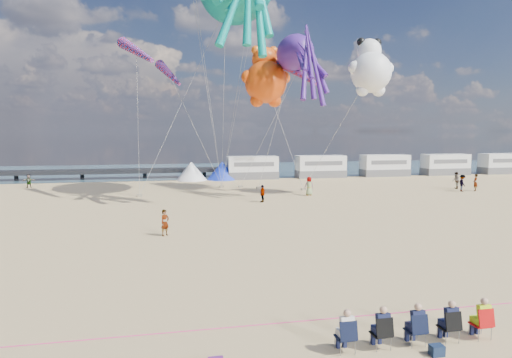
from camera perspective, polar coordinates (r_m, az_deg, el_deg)
name	(u,v)px	position (r m, az deg, el deg)	size (l,w,h in m)	color
ground	(294,274)	(20.74, 4.76, -11.70)	(120.00, 120.00, 0.00)	#DBBA7E
water	(198,170)	(74.43, -7.25, 1.11)	(120.00, 120.00, 0.00)	#3A5F70
motorhome_0	(252,168)	(60.27, -0.47, 1.43)	(6.60, 2.50, 3.00)	silver
motorhome_1	(321,166)	(62.80, 8.07, 1.56)	(6.60, 2.50, 3.00)	silver
motorhome_2	(385,165)	(66.60, 15.79, 1.64)	(6.60, 2.50, 3.00)	silver
motorhome_3	(445,164)	(71.46, 22.58, 1.69)	(6.60, 2.50, 3.00)	silver
motorhome_4	(502,164)	(77.20, 28.42, 1.71)	(6.60, 2.50, 3.00)	silver
tent_white	(191,171)	(59.28, -8.08, 1.01)	(4.00, 4.00, 2.40)	white
tent_blue	(222,170)	(59.66, -4.24, 1.08)	(4.00, 4.00, 2.40)	#1933CC
spectator_row	(415,323)	(14.87, 19.28, -16.67)	(6.10, 0.90, 1.30)	black
cooler_navy	(437,350)	(14.64, 21.66, -19.27)	(0.38, 0.28, 0.30)	#13223E
rope_line	(336,318)	(16.30, 9.93, -16.76)	(0.03, 0.03, 34.00)	#F2338C
standing_person	(165,223)	(28.18, -11.32, -5.37)	(0.58, 0.38, 1.60)	tan
beachgoer_0	(309,186)	(45.13, 6.66, -0.88)	(0.67, 0.44, 1.84)	#7F6659
beachgoer_1	(456,180)	(54.48, 23.71, -0.17)	(0.90, 0.59, 1.85)	#7F6659
beachgoer_2	(462,183)	(52.39, 24.39, -0.47)	(0.86, 0.67, 1.78)	#7F6659
beachgoer_3	(262,194)	(40.51, 0.82, -1.84)	(1.00, 0.58, 1.55)	#7F6659
beachgoer_4	(29,181)	(57.05, -26.53, -0.21)	(0.89, 0.37, 1.52)	#7F6659
beachgoer_5	(475,183)	(53.37, 25.73, -0.41)	(1.66, 0.53, 1.79)	#7F6659
sandbag_a	(140,196)	(45.39, -14.35, -2.02)	(0.50, 0.35, 0.22)	gray
sandbag_b	(259,188)	(50.11, 0.33, -1.09)	(0.50, 0.35, 0.22)	gray
sandbag_c	(303,189)	(49.07, 5.95, -1.28)	(0.50, 0.35, 0.22)	gray
sandbag_d	(241,187)	(50.98, -1.95, -0.98)	(0.50, 0.35, 0.22)	gray
sandbag_e	(222,187)	(51.16, -4.30, -0.97)	(0.50, 0.35, 0.22)	gray
kite_octopus_purple	(295,53)	(47.16, 4.90, 15.46)	(3.65, 8.52, 9.73)	#491F85
kite_panda	(371,72)	(45.18, 14.18, 12.80)	(4.60, 4.33, 6.50)	white
kite_teddy_orange	(266,82)	(49.11, 1.23, 12.03)	(5.42, 5.10, 7.65)	#FF500D
windsock_left	(136,51)	(43.69, -14.73, 15.21)	(1.10, 7.44, 7.44)	red
windsock_mid	(297,72)	(47.46, 5.11, 13.13)	(1.00, 6.58, 6.58)	red
windsock_right	(169,74)	(43.14, -10.82, 12.79)	(0.90, 4.70, 4.70)	red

